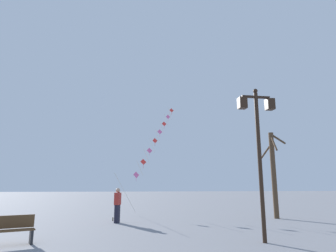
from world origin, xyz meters
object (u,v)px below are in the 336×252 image
kite_flyer (118,204)px  park_bench (6,231)px  twin_lantern_lamp_post (258,133)px  kite_train (154,143)px  bare_tree (273,171)px

kite_flyer → park_bench: size_ratio=1.04×
twin_lantern_lamp_post → kite_flyer: size_ratio=3.07×
kite_train → kite_flyer: 8.50m
kite_train → park_bench: (-5.89, -12.15, -4.65)m
kite_flyer → bare_tree: size_ratio=0.34×
bare_tree → park_bench: bearing=-154.5°
kite_flyer → twin_lantern_lamp_post: bearing=-120.2°
twin_lantern_lamp_post → park_bench: (-8.16, 0.80, -3.16)m
bare_tree → kite_flyer: bearing=-175.8°
twin_lantern_lamp_post → kite_flyer: 8.17m
twin_lantern_lamp_post → bare_tree: (4.14, 6.68, -0.95)m
twin_lantern_lamp_post → kite_train: 13.23m
kite_train → bare_tree: kite_train is taller
bare_tree → park_bench: (-12.30, -5.88, -2.21)m
kite_flyer → bare_tree: 9.16m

